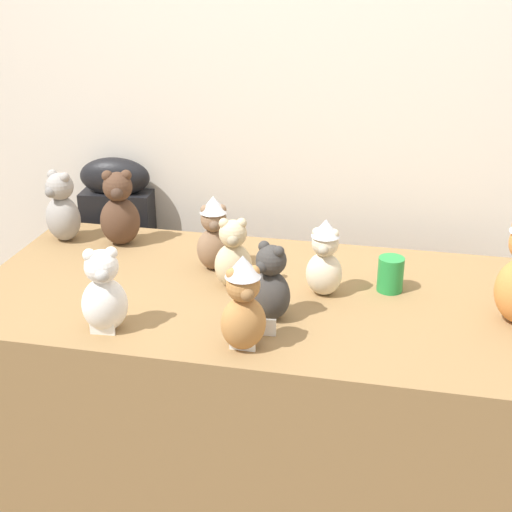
{
  "coord_description": "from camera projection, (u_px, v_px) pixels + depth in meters",
  "views": [
    {
      "loc": [
        0.43,
        -1.71,
        1.77
      ],
      "look_at": [
        0.0,
        0.25,
        0.89
      ],
      "focal_mm": 50.71,
      "sensor_mm": 36.0,
      "label": 1
    }
  ],
  "objects": [
    {
      "name": "name_card_front_left",
      "position": [
        102.0,
        326.0,
        1.99
      ],
      "size": [
        0.07,
        0.01,
        0.05
      ],
      "primitive_type": "cube",
      "rotation": [
        0.0,
        0.0,
        0.09
      ],
      "color": "white",
      "rests_on": "display_table"
    },
    {
      "name": "name_card_front_middle",
      "position": [
        263.0,
        327.0,
        1.98
      ],
      "size": [
        0.07,
        0.01,
        0.05
      ],
      "primitive_type": "cube",
      "rotation": [
        0.0,
        0.0,
        0.09
      ],
      "color": "white",
      "rests_on": "display_table"
    },
    {
      "name": "teddy_bear_charcoal",
      "position": [
        271.0,
        284.0,
        2.04
      ],
      "size": [
        0.15,
        0.15,
        0.23
      ],
      "rotation": [
        0.0,
        0.0,
        -0.54
      ],
      "color": "#383533",
      "rests_on": "display_table"
    },
    {
      "name": "name_card_front_right",
      "position": [
        242.0,
        342.0,
        1.91
      ],
      "size": [
        0.07,
        0.01,
        0.05
      ],
      "primitive_type": "cube",
      "rotation": [
        0.0,
        0.0,
        -0.0
      ],
      "color": "white",
      "rests_on": "display_table"
    },
    {
      "name": "teddy_bear_caramel",
      "position": [
        243.0,
        304.0,
        1.88
      ],
      "size": [
        0.16,
        0.15,
        0.27
      ],
      "rotation": [
        0.0,
        0.0,
        0.5
      ],
      "color": "#B27A42",
      "rests_on": "display_table"
    },
    {
      "name": "teddy_bear_sand",
      "position": [
        233.0,
        255.0,
        2.23
      ],
      "size": [
        0.14,
        0.12,
        0.23
      ],
      "rotation": [
        0.0,
        0.0,
        0.23
      ],
      "color": "#CCB78E",
      "rests_on": "display_table"
    },
    {
      "name": "instrument_case",
      "position": [
        123.0,
        273.0,
        2.99
      ],
      "size": [
        0.29,
        0.14,
        1.0
      ],
      "rotation": [
        0.0,
        0.0,
        0.09
      ],
      "color": "black",
      "rests_on": "ground_plane"
    },
    {
      "name": "party_cup_green",
      "position": [
        391.0,
        274.0,
        2.23
      ],
      "size": [
        0.08,
        0.08,
        0.11
      ],
      "primitive_type": "cylinder",
      "color": "#238C3D",
      "rests_on": "display_table"
    },
    {
      "name": "teddy_bear_snow",
      "position": [
        104.0,
        293.0,
        1.98
      ],
      "size": [
        0.16,
        0.15,
        0.25
      ],
      "rotation": [
        0.0,
        0.0,
        0.45
      ],
      "color": "white",
      "rests_on": "display_table"
    },
    {
      "name": "teddy_bear_ash",
      "position": [
        62.0,
        208.0,
        2.58
      ],
      "size": [
        0.16,
        0.15,
        0.26
      ],
      "rotation": [
        0.0,
        0.0,
        -0.37
      ],
      "color": "gray",
      "rests_on": "display_table"
    },
    {
      "name": "display_table",
      "position": [
        256.0,
        395.0,
        2.39
      ],
      "size": [
        1.76,
        0.88,
        0.77
      ],
      "primitive_type": "cube",
      "color": "olive",
      "rests_on": "ground_plane"
    },
    {
      "name": "teddy_bear_mocha",
      "position": [
        214.0,
        234.0,
        2.35
      ],
      "size": [
        0.14,
        0.13,
        0.25
      ],
      "rotation": [
        0.0,
        0.0,
        0.34
      ],
      "color": "#7F6047",
      "rests_on": "display_table"
    },
    {
      "name": "teddy_bear_cocoa",
      "position": [
        119.0,
        210.0,
        2.54
      ],
      "size": [
        0.17,
        0.16,
        0.27
      ],
      "rotation": [
        0.0,
        0.0,
        0.32
      ],
      "color": "#4C3323",
      "rests_on": "display_table"
    },
    {
      "name": "wall_back",
      "position": [
        296.0,
        80.0,
        2.65
      ],
      "size": [
        7.0,
        0.08,
        2.6
      ],
      "primitive_type": "cube",
      "color": "silver",
      "rests_on": "ground_plane"
    },
    {
      "name": "teddy_bear_cream",
      "position": [
        325.0,
        258.0,
        2.18
      ],
      "size": [
        0.11,
        0.1,
        0.24
      ],
      "rotation": [
        0.0,
        0.0,
        -0.02
      ],
      "color": "beige",
      "rests_on": "display_table"
    }
  ]
}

